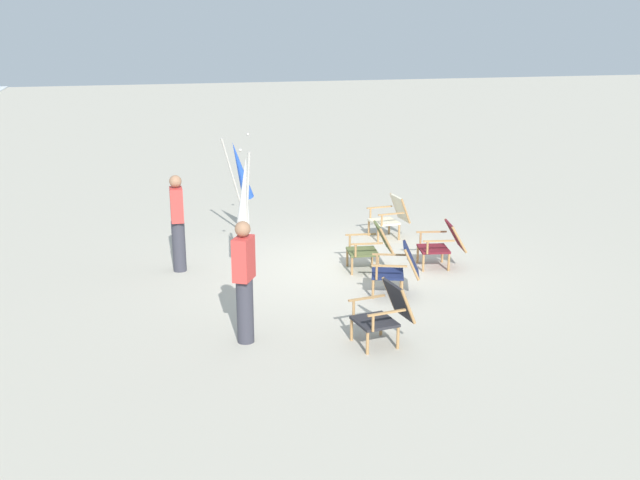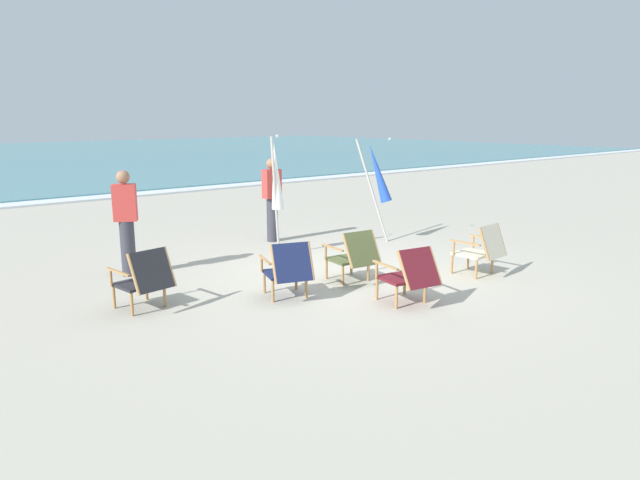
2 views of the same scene
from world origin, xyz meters
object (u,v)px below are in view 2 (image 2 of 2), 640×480
beach_chair_front_right (482,248)px  person_near_chairs (126,222)px  beach_chair_mid_center (354,255)px  beach_chair_back_left (145,278)px  beach_chair_far_center (288,268)px  umbrella_furled_blue (378,174)px  umbrella_furled_white (276,177)px  person_by_waterline (272,199)px  beach_chair_back_right (409,274)px

beach_chair_front_right → person_near_chairs: 5.47m
beach_chair_mid_center → beach_chair_back_left: bearing=165.1°
beach_chair_far_center → umbrella_furled_blue: 4.11m
beach_chair_far_center → beach_chair_back_left: size_ratio=1.08×
beach_chair_front_right → person_near_chairs: person_near_chairs is taller
beach_chair_far_center → umbrella_furled_white: 2.68m
beach_chair_mid_center → umbrella_furled_white: 2.32m
beach_chair_far_center → beach_chair_front_right: beach_chair_front_right is taller
beach_chair_front_right → person_by_waterline: bearing=104.2°
beach_chair_back_right → umbrella_furled_white: size_ratio=0.40×
beach_chair_far_center → beach_chair_front_right: size_ratio=1.07×
beach_chair_back_left → person_by_waterline: 4.35m
beach_chair_front_right → umbrella_furled_white: umbrella_furled_white is taller
beach_chair_mid_center → person_near_chairs: 3.51m
beach_chair_far_center → beach_chair_front_right: bearing=-17.8°
beach_chair_back_right → person_by_waterline: size_ratio=0.52×
beach_chair_far_center → beach_chair_front_right: 3.15m
beach_chair_far_center → beach_chair_back_right: beach_chair_far_center is taller
beach_chair_back_left → beach_chair_front_right: 4.99m
beach_chair_far_center → beach_chair_back_right: 1.61m
beach_chair_back_left → beach_chair_front_right: (4.67, -1.75, 0.00)m
umbrella_furled_blue → person_near_chairs: 4.82m
beach_chair_back_left → umbrella_furled_white: 3.42m
beach_chair_back_right → person_by_waterline: (0.90, 4.36, 0.42)m
person_by_waterline → beach_chair_mid_center: bearing=-103.3°
beach_chair_mid_center → person_by_waterline: person_by_waterline is taller
umbrella_furled_white → person_by_waterline: (0.63, 1.03, -0.55)m
person_near_chairs → beach_chair_front_right: bearing=-39.9°
person_by_waterline → beach_chair_back_left: bearing=-146.9°
beach_chair_back_right → umbrella_furled_blue: (2.50, 3.06, 0.90)m
beach_chair_far_center → beach_chair_mid_center: beach_chair_far_center is taller
person_near_chairs → person_by_waterline: bearing=11.1°
umbrella_furled_blue → umbrella_furled_white: 2.25m
umbrella_furled_white → person_by_waterline: umbrella_furled_white is taller
beach_chair_far_center → umbrella_furled_white: (1.33, 2.12, 0.96)m
beach_chair_back_right → umbrella_furled_blue: bearing=50.8°
beach_chair_mid_center → umbrella_furled_white: size_ratio=0.38×
beach_chair_front_right → person_by_waterline: person_by_waterline is taller
umbrella_furled_blue → beach_chair_front_right: bearing=-101.2°
beach_chair_far_center → beach_chair_back_right: size_ratio=1.02×
beach_chair_far_center → person_by_waterline: person_by_waterline is taller
beach_chair_mid_center → beach_chair_front_right: beach_chair_front_right is taller
beach_chair_back_right → person_near_chairs: 4.39m
beach_chair_back_left → umbrella_furled_blue: bearing=11.6°
umbrella_furled_white → umbrella_furled_blue: bearing=-6.8°
umbrella_furled_blue → person_near_chairs: size_ratio=1.25×
beach_chair_back_left → person_by_waterline: bearing=33.1°
beach_chair_back_right → beach_chair_front_right: size_ratio=1.05×
umbrella_furled_white → person_near_chairs: 2.61m
beach_chair_far_center → person_by_waterline: size_ratio=0.53×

